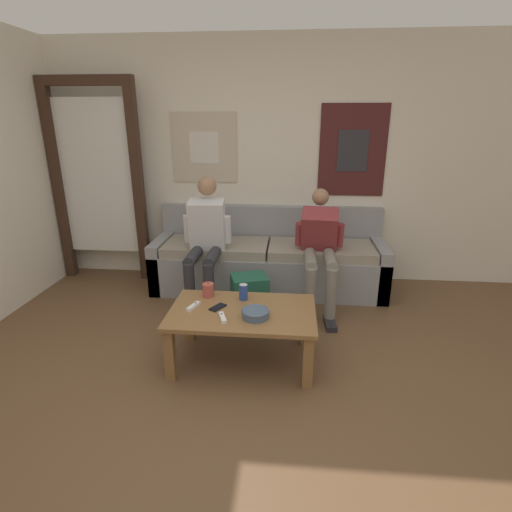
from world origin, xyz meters
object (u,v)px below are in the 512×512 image
at_px(pillar_candle, 208,290).
at_px(person_seated_teen, 320,246).
at_px(person_seated_adult, 205,238).
at_px(ceramic_bowl, 255,313).
at_px(coffee_table, 242,319).
at_px(game_controller_near_right, 193,306).
at_px(drink_can_blue, 243,292).
at_px(game_controller_near_left, 222,318).
at_px(backpack, 250,299).
at_px(cell_phone, 218,307).
at_px(couch, 269,261).

bearing_deg(pillar_candle, person_seated_teen, 41.72).
distance_m(person_seated_adult, ceramic_bowl, 1.27).
relative_size(person_seated_teen, pillar_candle, 9.25).
distance_m(coffee_table, ceramic_bowl, 0.18).
height_order(coffee_table, pillar_candle, pillar_candle).
bearing_deg(pillar_candle, game_controller_near_right, -108.45).
distance_m(drink_can_blue, game_controller_near_left, 0.35).
height_order(coffee_table, ceramic_bowl, ceramic_bowl).
bearing_deg(game_controller_near_right, coffee_table, -1.02).
height_order(person_seated_teen, game_controller_near_left, person_seated_teen).
distance_m(backpack, cell_phone, 0.70).
relative_size(couch, coffee_table, 2.27).
distance_m(couch, coffee_table, 1.42).
bearing_deg(couch, game_controller_near_left, -98.33).
relative_size(backpack, game_controller_near_right, 2.83).
bearing_deg(backpack, cell_phone, -104.74).
distance_m(ceramic_bowl, drink_can_blue, 0.31).
bearing_deg(backpack, couch, 80.63).
xyz_separation_m(drink_can_blue, game_controller_near_left, (-0.10, -0.33, -0.05)).
height_order(backpack, pillar_candle, pillar_candle).
xyz_separation_m(pillar_candle, game_controller_near_right, (-0.07, -0.21, -0.04)).
bearing_deg(game_controller_near_left, coffee_table, 50.44).
bearing_deg(person_seated_teen, ceramic_bowl, -114.30).
xyz_separation_m(ceramic_bowl, game_controller_near_right, (-0.47, 0.11, -0.02)).
xyz_separation_m(coffee_table, drink_can_blue, (-0.02, 0.19, 0.13)).
bearing_deg(couch, game_controller_near_right, -108.53).
bearing_deg(person_seated_adult, drink_can_blue, -60.77).
relative_size(coffee_table, game_controller_near_right, 7.24).
distance_m(backpack, ceramic_bowl, 0.81).
relative_size(coffee_table, cell_phone, 7.06).
height_order(couch, pillar_candle, couch).
bearing_deg(game_controller_near_left, person_seated_teen, 57.94).
xyz_separation_m(backpack, cell_phone, (-0.17, -0.64, 0.23)).
relative_size(pillar_candle, game_controller_near_left, 0.81).
bearing_deg(drink_can_blue, ceramic_bowl, -66.68).
height_order(game_controller_near_right, cell_phone, game_controller_near_right).
bearing_deg(ceramic_bowl, drink_can_blue, 113.32).
bearing_deg(pillar_candle, coffee_table, -36.34).
bearing_deg(coffee_table, drink_can_blue, 95.72).
bearing_deg(person_seated_teen, coffee_table, -120.87).
distance_m(pillar_candle, game_controller_near_left, 0.40).
bearing_deg(drink_can_blue, pillar_candle, 173.48).
bearing_deg(game_controller_near_right, person_seated_adult, 96.53).
bearing_deg(couch, pillar_candle, -108.55).
distance_m(coffee_table, cell_phone, 0.20).
bearing_deg(ceramic_bowl, backpack, 99.05).
relative_size(couch, ceramic_bowl, 12.30).
distance_m(person_seated_adult, person_seated_teen, 1.09).
bearing_deg(couch, cell_phone, -101.86).
relative_size(couch, person_seated_teen, 2.19).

